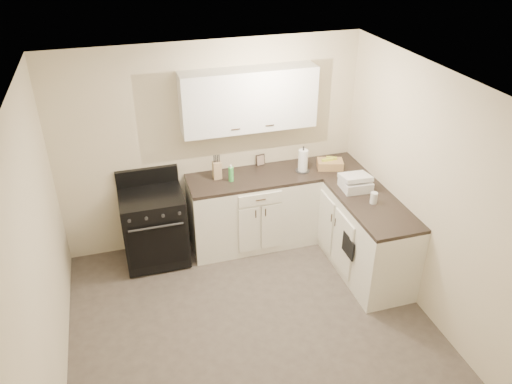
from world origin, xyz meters
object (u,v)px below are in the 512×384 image
object	(u,v)px
stove	(154,228)
countertop_grill	(355,184)
knife_block	(217,170)
wicker_basket	(330,164)
paper_towel	(303,161)

from	to	relation	value
stove	countertop_grill	size ratio (longest dim) A/B	2.77
stove	knife_block	size ratio (longest dim) A/B	4.12
wicker_basket	countertop_grill	world-z (taller)	countertop_grill
paper_towel	wicker_basket	xyz separation A→B (m)	(0.35, -0.02, -0.09)
wicker_basket	stove	bearing A→B (deg)	179.16
knife_block	countertop_grill	size ratio (longest dim) A/B	0.67
knife_block	countertop_grill	xyz separation A→B (m)	(1.44, -0.70, -0.05)
knife_block	wicker_basket	bearing A→B (deg)	-7.88
paper_towel	wicker_basket	distance (m)	0.36
stove	knife_block	xyz separation A→B (m)	(0.80, 0.11, 0.59)
countertop_grill	knife_block	bearing A→B (deg)	157.29
stove	wicker_basket	distance (m)	2.24
stove	paper_towel	bearing A→B (deg)	-0.35
knife_block	wicker_basket	distance (m)	1.39
paper_towel	wicker_basket	bearing A→B (deg)	-3.39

